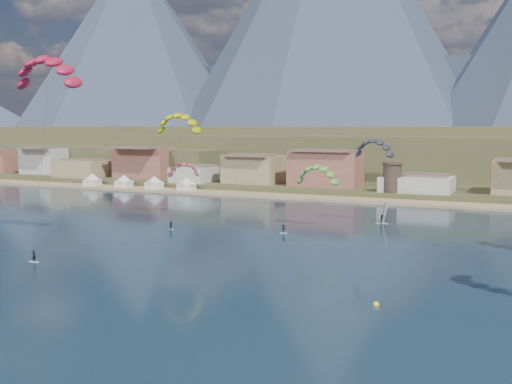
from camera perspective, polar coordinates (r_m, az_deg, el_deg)
ground at (r=77.52m, az=-10.03°, el=-9.72°), size 2400.00×2400.00×0.00m
beach at (r=173.81m, az=10.20°, el=-0.80°), size 2200.00×12.00×0.90m
land at (r=623.02m, az=20.69°, el=3.86°), size 2200.00×900.00×4.00m
foothills at (r=294.61m, az=20.66°, el=3.46°), size 940.00×210.00×18.00m
mountain_ridge at (r=896.05m, az=21.32°, el=14.08°), size 2060.00×480.00×400.00m
town at (r=201.40m, az=0.30°, el=2.46°), size 400.00×24.00×12.00m
watchtower at (r=179.80m, az=12.42°, el=1.35°), size 5.82×5.82×8.60m
beach_tents at (r=205.89m, az=-10.80°, el=1.24°), size 43.40×6.40×5.00m
kitesurfer_red at (r=115.99m, az=-18.67°, el=10.83°), size 15.96×16.76×35.46m
kitesurfer_yellow at (r=140.02m, az=-7.13°, el=6.55°), size 12.47×16.74×26.42m
kitesurfer_green at (r=126.81m, az=5.63°, el=1.85°), size 9.73×11.36×15.12m
distant_kite_pink at (r=149.00m, az=-6.69°, el=2.29°), size 7.70×7.93×14.26m
distant_kite_dark at (r=133.36m, az=10.83°, el=4.28°), size 9.52×6.67×19.82m
windsurfer at (r=135.83m, az=11.60°, el=-2.25°), size 2.68×2.93×4.62m
buoy at (r=75.21m, az=11.00°, el=-10.14°), size 0.76×0.76×0.76m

